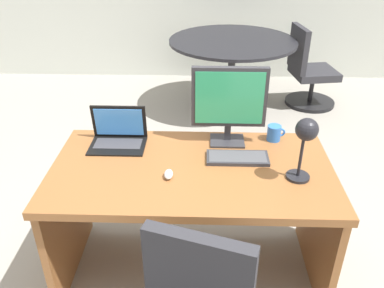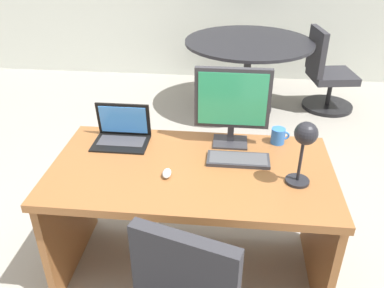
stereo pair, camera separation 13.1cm
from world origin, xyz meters
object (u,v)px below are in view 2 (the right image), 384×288
at_px(coffee_mug, 278,136).
at_px(meeting_chair_near, 326,78).
at_px(meeting_table, 248,58).
at_px(laptop, 122,130).
at_px(mouse, 167,173).
at_px(desk, 192,193).
at_px(monitor, 232,102).
at_px(desk_lamp, 305,141).
at_px(keyboard, 238,160).

distance_m(coffee_mug, meeting_chair_near, 2.38).
relative_size(coffee_mug, meeting_table, 0.08).
height_order(laptop, meeting_chair_near, laptop).
relative_size(meeting_table, meeting_chair_near, 1.50).
height_order(mouse, meeting_chair_near, meeting_chair_near).
xyz_separation_m(desk, meeting_chair_near, (1.23, 2.48, -0.19)).
relative_size(monitor, mouse, 5.73).
bearing_deg(meeting_chair_near, coffee_mug, -108.70).
bearing_deg(monitor, desk_lamp, -48.35).
distance_m(desk, meeting_table, 2.37).
height_order(desk, coffee_mug, coffee_mug).
relative_size(keyboard, meeting_chair_near, 0.38).
height_order(keyboard, mouse, mouse).
bearing_deg(keyboard, laptop, 165.71).
relative_size(mouse, meeting_table, 0.06).
bearing_deg(desk_lamp, desk, 164.79).
xyz_separation_m(monitor, desk_lamp, (0.34, -0.39, -0.02)).
distance_m(keyboard, coffee_mug, 0.33).
height_order(monitor, laptop, monitor).
height_order(monitor, keyboard, monitor).
relative_size(desk, desk_lamp, 4.31).
height_order(monitor, mouse, monitor).
relative_size(desk_lamp, meeting_table, 0.26).
bearing_deg(desk_lamp, keyboard, 147.34).
xyz_separation_m(keyboard, meeting_chair_near, (0.98, 2.44, -0.40)).
height_order(desk, laptop, laptop).
distance_m(laptop, coffee_mug, 0.92).
bearing_deg(meeting_chair_near, desk, -116.33).
xyz_separation_m(keyboard, mouse, (-0.36, -0.18, 0.01)).
height_order(mouse, desk_lamp, desk_lamp).
distance_m(laptop, keyboard, 0.71).
bearing_deg(coffee_mug, keyboard, -135.25).
bearing_deg(keyboard, coffee_mug, 44.75).
height_order(monitor, meeting_table, monitor).
xyz_separation_m(desk, desk_lamp, (0.55, -0.15, 0.46)).
xyz_separation_m(desk, laptop, (-0.44, 0.22, 0.27)).
distance_m(desk_lamp, meeting_chair_near, 2.79).
bearing_deg(desk_lamp, laptop, 159.63).
bearing_deg(coffee_mug, mouse, -145.40).
height_order(desk, meeting_chair_near, meeting_chair_near).
relative_size(laptop, mouse, 3.97).
bearing_deg(laptop, desk_lamp, -20.37).
distance_m(meeting_table, meeting_chair_near, 0.92).
distance_m(desk, monitor, 0.57).
distance_m(laptop, meeting_chair_near, 2.85).
bearing_deg(desk, mouse, -129.64).
xyz_separation_m(monitor, laptop, (-0.64, -0.02, -0.20)).
xyz_separation_m(laptop, desk_lamp, (0.98, -0.37, 0.18)).
distance_m(keyboard, meeting_chair_near, 2.66).
relative_size(laptop, coffee_mug, 2.98).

